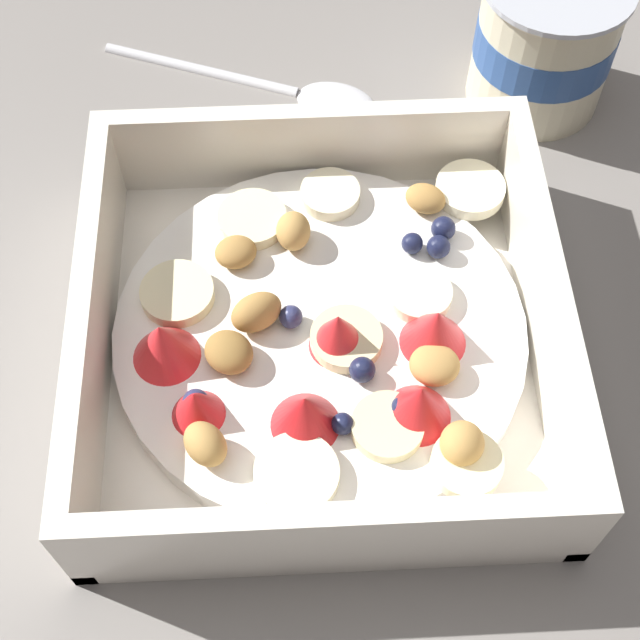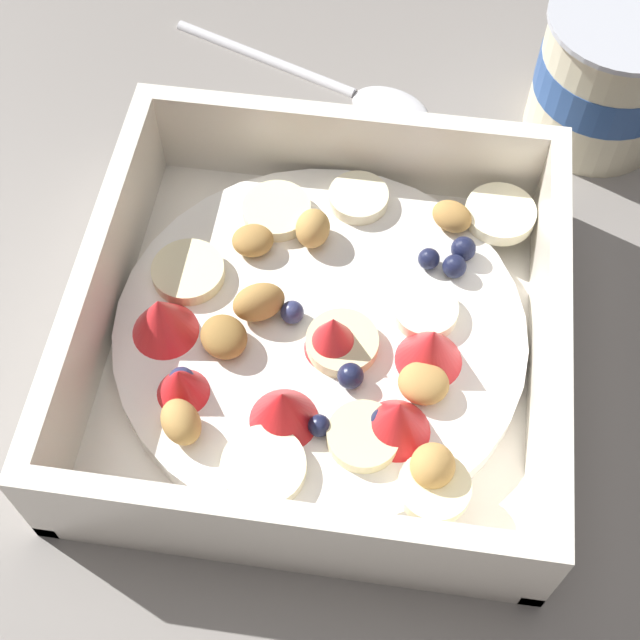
{
  "view_description": "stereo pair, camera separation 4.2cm",
  "coord_description": "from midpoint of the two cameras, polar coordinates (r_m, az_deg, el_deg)",
  "views": [
    {
      "loc": [
        0.24,
        -0.03,
        0.39
      ],
      "look_at": [
        0.01,
        -0.02,
        0.03
      ],
      "focal_mm": 50.75,
      "sensor_mm": 36.0,
      "label": 1
    },
    {
      "loc": [
        0.23,
        0.01,
        0.39
      ],
      "look_at": [
        0.01,
        -0.02,
        0.03
      ],
      "focal_mm": 50.75,
      "sensor_mm": 36.0,
      "label": 2
    }
  ],
  "objects": [
    {
      "name": "yogurt_cup",
      "position": [
        0.54,
        11.76,
        16.71
      ],
      "size": [
        0.08,
        0.08,
        0.08
      ],
      "color": "beige",
      "rests_on": "ground"
    },
    {
      "name": "ground_plane",
      "position": [
        0.45,
        -0.49,
        -0.67
      ],
      "size": [
        2.4,
        2.4,
        0.0
      ],
      "primitive_type": "plane",
      "color": "gray"
    },
    {
      "name": "spoon",
      "position": [
        0.56,
        -3.93,
        14.28
      ],
      "size": [
        0.08,
        0.17,
        0.01
      ],
      "color": "silver",
      "rests_on": "ground"
    },
    {
      "name": "fruit_bowl",
      "position": [
        0.43,
        -2.74,
        -1.18
      ],
      "size": [
        0.22,
        0.22,
        0.06
      ],
      "color": "white",
      "rests_on": "ground"
    }
  ]
}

